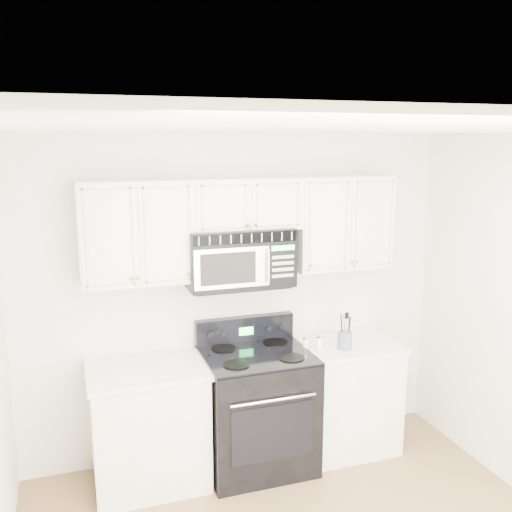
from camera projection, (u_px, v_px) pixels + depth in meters
name	position (u px, v px, depth m)	size (l,w,h in m)	color
room	(335.00, 381.00, 3.00)	(3.51, 3.51, 2.61)	brown
base_cabinet_left	(149.00, 429.00, 4.26)	(0.86, 0.65, 0.92)	white
base_cabinet_right	(341.00, 399.00, 4.76)	(0.86, 0.65, 0.92)	white
range	(257.00, 407.00, 4.48)	(0.82, 0.75, 1.14)	black
upper_cabinets	(244.00, 222.00, 4.35)	(2.44, 0.37, 0.75)	white
microwave	(239.00, 257.00, 4.34)	(0.81, 0.45, 0.45)	black
utensil_crock	(345.00, 340.00, 4.51)	(0.11, 0.11, 0.30)	slate
shaker_salt	(306.00, 343.00, 4.51)	(0.04, 0.04, 0.10)	white
shaker_pepper	(319.00, 342.00, 4.52)	(0.05, 0.05, 0.11)	white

